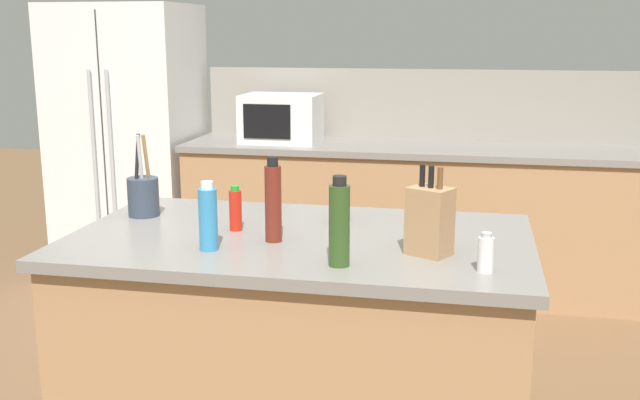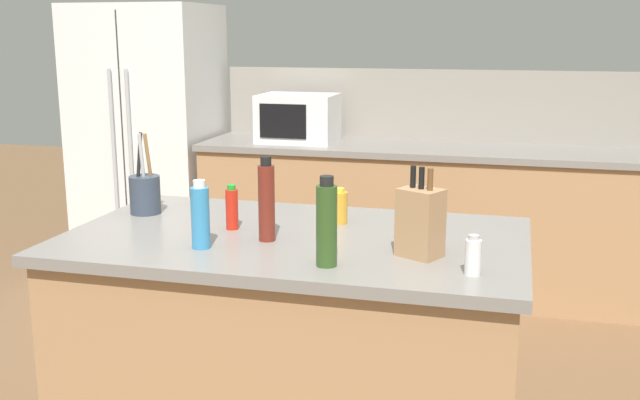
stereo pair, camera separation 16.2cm
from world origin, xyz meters
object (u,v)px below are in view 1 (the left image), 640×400
(refrigerator, at_px, (129,140))
(hot_sauce_bottle, at_px, (235,210))
(utensil_crock, at_px, (143,195))
(vinegar_bottle, at_px, (273,202))
(knife_block, at_px, (430,220))
(salt_shaker, at_px, (486,254))
(honey_jar, at_px, (340,206))
(olive_oil_bottle, at_px, (339,224))
(dish_soap_bottle, at_px, (208,218))
(microwave, at_px, (281,118))

(refrigerator, distance_m, hot_sauce_bottle, 2.69)
(utensil_crock, xyz_separation_m, vinegar_bottle, (0.59, -0.25, 0.06))
(knife_block, relative_size, hot_sauce_bottle, 1.77)
(utensil_crock, height_order, vinegar_bottle, utensil_crock)
(knife_block, distance_m, salt_shaker, 0.24)
(knife_block, height_order, vinegar_bottle, vinegar_bottle)
(honey_jar, bearing_deg, olive_oil_bottle, -80.23)
(salt_shaker, bearing_deg, olive_oil_bottle, -176.80)
(salt_shaker, bearing_deg, hot_sauce_bottle, 160.65)
(refrigerator, distance_m, salt_shaker, 3.48)
(utensil_crock, bearing_deg, honey_jar, 3.48)
(refrigerator, height_order, honey_jar, refrigerator)
(vinegar_bottle, bearing_deg, honey_jar, 58.82)
(hot_sauce_bottle, bearing_deg, olive_oil_bottle, -37.16)
(refrigerator, bearing_deg, dish_soap_bottle, -59.17)
(microwave, bearing_deg, dish_soap_bottle, -81.01)
(microwave, bearing_deg, hot_sauce_bottle, -79.72)
(salt_shaker, xyz_separation_m, honey_jar, (-0.53, 0.49, 0.01))
(olive_oil_bottle, bearing_deg, dish_soap_bottle, 170.04)
(vinegar_bottle, distance_m, hot_sauce_bottle, 0.21)
(refrigerator, relative_size, salt_shaker, 14.92)
(knife_block, bearing_deg, honey_jar, 163.06)
(microwave, relative_size, knife_block, 1.69)
(salt_shaker, xyz_separation_m, hot_sauce_bottle, (-0.88, 0.31, 0.02))
(utensil_crock, distance_m, hot_sauce_bottle, 0.44)
(utensil_crock, relative_size, hot_sauce_bottle, 1.95)
(utensil_crock, xyz_separation_m, honey_jar, (0.77, 0.05, -0.02))
(salt_shaker, bearing_deg, honey_jar, 136.97)
(olive_oil_bottle, xyz_separation_m, honey_jar, (-0.09, 0.52, -0.07))
(utensil_crock, bearing_deg, knife_block, -14.90)
(microwave, relative_size, dish_soap_bottle, 2.13)
(vinegar_bottle, bearing_deg, refrigerator, 125.41)
(olive_oil_bottle, xyz_separation_m, salt_shaker, (0.44, 0.02, -0.08))
(knife_block, bearing_deg, refrigerator, 160.08)
(honey_jar, bearing_deg, utensil_crock, -176.52)
(refrigerator, distance_m, honey_jar, 2.76)
(knife_block, distance_m, honey_jar, 0.50)
(olive_oil_bottle, relative_size, vinegar_bottle, 0.96)
(refrigerator, relative_size, hot_sauce_bottle, 11.10)
(dish_soap_bottle, bearing_deg, hot_sauce_bottle, 87.68)
(knife_block, bearing_deg, vinegar_bottle, -157.77)
(knife_block, xyz_separation_m, olive_oil_bottle, (-0.26, -0.17, 0.02))
(olive_oil_bottle, bearing_deg, refrigerator, 127.02)
(knife_block, bearing_deg, microwave, 142.65)
(vinegar_bottle, height_order, hot_sauce_bottle, vinegar_bottle)
(microwave, height_order, utensil_crock, utensil_crock)
(honey_jar, bearing_deg, vinegar_bottle, -121.18)
(olive_oil_bottle, xyz_separation_m, dish_soap_bottle, (-0.45, 0.08, -0.02))
(vinegar_bottle, xyz_separation_m, dish_soap_bottle, (-0.18, -0.14, -0.03))
(utensil_crock, height_order, dish_soap_bottle, utensil_crock)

